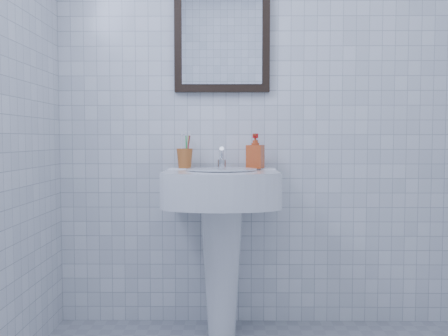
{
  "coord_description": "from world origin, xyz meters",
  "views": [
    {
      "loc": [
        -0.19,
        -1.47,
        0.99
      ],
      "look_at": [
        -0.21,
        0.86,
        0.86
      ],
      "focal_mm": 40.0,
      "sensor_mm": 36.0,
      "label": 1
    }
  ],
  "objects": [
    {
      "name": "wall_back",
      "position": [
        0.0,
        1.2,
        1.25
      ],
      "size": [
        2.2,
        0.02,
        2.5
      ],
      "primitive_type": "cube",
      "color": "white",
      "rests_on": "ground"
    },
    {
      "name": "wall_mirror",
      "position": [
        -0.23,
        1.18,
        1.55
      ],
      "size": [
        0.5,
        0.04,
        0.62
      ],
      "color": "black",
      "rests_on": "wall_back"
    },
    {
      "name": "soap_dispenser",
      "position": [
        -0.06,
        1.09,
        0.93
      ],
      "size": [
        0.1,
        0.1,
        0.18
      ],
      "primitive_type": "imported",
      "rotation": [
        0.0,
        0.0,
        -0.33
      ],
      "color": "red",
      "rests_on": "washbasin"
    },
    {
      "name": "washbasin",
      "position": [
        -0.23,
        0.99,
        0.57
      ],
      "size": [
        0.55,
        0.4,
        0.85
      ],
      "color": "white",
      "rests_on": "ground"
    },
    {
      "name": "faucet",
      "position": [
        -0.23,
        1.09,
        0.89
      ],
      "size": [
        0.04,
        0.1,
        0.11
      ],
      "color": "silver",
      "rests_on": "washbasin"
    },
    {
      "name": "toothbrush_cup",
      "position": [
        -0.42,
        1.1,
        0.89
      ],
      "size": [
        0.11,
        0.11,
        0.1
      ],
      "primitive_type": null,
      "rotation": [
        0.0,
        0.0,
        -0.31
      ],
      "color": "#B65D25",
      "rests_on": "washbasin"
    }
  ]
}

